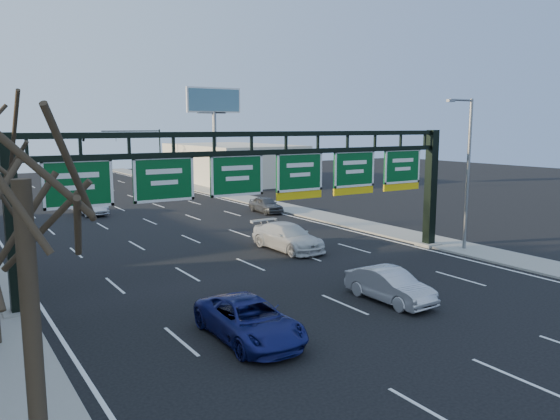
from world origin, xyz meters
TOP-DOWN VIEW (x-y plane):
  - ground at (0.00, 0.00)m, footprint 160.00×160.00m
  - sidewalk_right at (12.80, 20.00)m, footprint 3.00×120.00m
  - lane_markings at (0.00, 20.00)m, footprint 21.60×120.00m
  - sign_gantry at (0.16, 8.00)m, footprint 24.60×1.20m
  - building_right_distant at (20.00, 50.00)m, footprint 12.00×20.00m
  - tree_near at (-12.80, -4.00)m, footprint 3.60×3.60m
  - streetlight_near at (12.47, 6.00)m, footprint 2.15×0.22m
  - streetlight_far at (12.47, 40.00)m, footprint 2.15×0.22m
  - billboard_right at (15.00, 44.98)m, footprint 7.00×0.50m
  - traffic_signal_mast at (5.69, 55.00)m, footprint 10.16×0.54m
  - car_blue_suv at (-5.22, 0.87)m, footprint 2.48×5.17m
  - car_silver_sedan at (1.90, 1.29)m, footprint 1.57×4.29m
  - car_white_wagon at (3.69, 11.89)m, footprint 2.56×5.59m
  - car_grey_far at (10.06, 24.94)m, footprint 1.81×4.11m
  - car_silver_distant at (-3.11, 32.13)m, footprint 2.17×4.92m

SIDE VIEW (x-z plane):
  - ground at x=0.00m, z-range 0.00..0.00m
  - lane_markings at x=0.00m, z-range 0.00..0.01m
  - sidewalk_right at x=12.80m, z-range 0.00..0.12m
  - car_grey_far at x=10.06m, z-range 0.00..1.38m
  - car_silver_sedan at x=1.90m, z-range 0.00..1.40m
  - car_blue_suv at x=-5.22m, z-range 0.00..1.42m
  - car_silver_distant at x=-3.11m, z-range 0.00..1.57m
  - car_white_wagon at x=3.69m, z-range 0.00..1.59m
  - building_right_distant at x=20.00m, z-range 0.00..5.00m
  - sign_gantry at x=0.16m, z-range 1.03..8.23m
  - streetlight_near at x=12.47m, z-range 0.58..9.58m
  - streetlight_far at x=12.47m, z-range 0.58..9.58m
  - traffic_signal_mast at x=5.69m, z-range 2.00..9.00m
  - tree_near at x=-12.80m, z-range 3.05..11.91m
  - billboard_right at x=15.00m, z-range 3.06..15.06m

